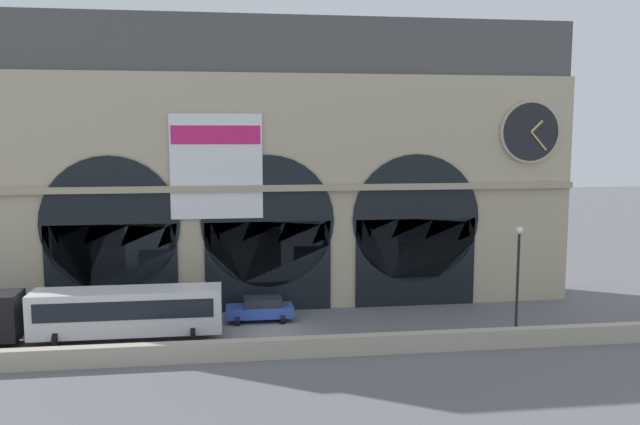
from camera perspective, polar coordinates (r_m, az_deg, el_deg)
The scene contains 6 objects.
ground_plane at distance 41.15m, azimuth -4.09°, elevation -10.39°, with size 200.00×200.00×0.00m, color slate.
quay_parapet_wall at distance 36.49m, azimuth -3.60°, elevation -11.78°, with size 90.00×0.70×1.09m, color #B2A891.
station_building at distance 46.46m, azimuth -4.75°, elevation 3.87°, with size 43.92×4.66×20.22m.
bus_midwest at distance 40.59m, azimuth -16.50°, elevation -8.29°, with size 11.00×3.25×3.10m.
car_center at distance 43.33m, azimuth -5.24°, elevation -8.41°, with size 4.40×2.22×1.55m.
street_lamp_quayside at distance 39.72m, azimuth 16.96°, elevation -4.75°, with size 0.44×0.44×6.90m.
Camera 1 is at (-2.48, -39.21, 12.26)m, focal length 36.51 mm.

